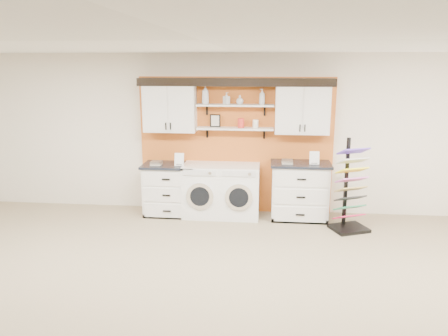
# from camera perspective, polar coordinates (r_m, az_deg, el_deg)

# --- Properties ---
(ceiling) EXTENTS (10.00, 10.00, 0.00)m
(ceiling) POSITION_cam_1_polar(r_m,az_deg,el_deg) (3.69, -3.10, 16.35)
(ceiling) COLOR white
(ceiling) RESTS_ON wall_back
(wall_back) EXTENTS (10.00, 0.00, 10.00)m
(wall_back) POSITION_cam_1_polar(r_m,az_deg,el_deg) (7.76, 1.56, 4.44)
(wall_back) COLOR silver
(wall_back) RESTS_ON floor
(accent_panel) EXTENTS (3.40, 0.07, 2.40)m
(accent_panel) POSITION_cam_1_polar(r_m,az_deg,el_deg) (7.76, 1.54, 2.94)
(accent_panel) COLOR #C96222
(accent_panel) RESTS_ON wall_back
(upper_cabinet_left) EXTENTS (0.90, 0.35, 0.84)m
(upper_cabinet_left) POSITION_cam_1_polar(r_m,az_deg,el_deg) (7.66, -7.07, 7.85)
(upper_cabinet_left) COLOR silver
(upper_cabinet_left) RESTS_ON wall_back
(upper_cabinet_right) EXTENTS (0.90, 0.35, 0.84)m
(upper_cabinet_right) POSITION_cam_1_polar(r_m,az_deg,el_deg) (7.49, 10.20, 7.62)
(upper_cabinet_right) COLOR silver
(upper_cabinet_right) RESTS_ON wall_back
(shelf_lower) EXTENTS (1.32, 0.28, 0.03)m
(shelf_lower) POSITION_cam_1_polar(r_m,az_deg,el_deg) (7.54, 1.46, 5.18)
(shelf_lower) COLOR silver
(shelf_lower) RESTS_ON wall_back
(shelf_upper) EXTENTS (1.32, 0.28, 0.03)m
(shelf_upper) POSITION_cam_1_polar(r_m,az_deg,el_deg) (7.49, 1.48, 8.21)
(shelf_upper) COLOR silver
(shelf_upper) RESTS_ON wall_back
(crown_molding) EXTENTS (3.30, 0.41, 0.13)m
(crown_molding) POSITION_cam_1_polar(r_m,az_deg,el_deg) (7.48, 1.50, 11.25)
(crown_molding) COLOR black
(crown_molding) RESTS_ON wall_back
(picture_frame) EXTENTS (0.18, 0.02, 0.22)m
(picture_frame) POSITION_cam_1_polar(r_m,az_deg,el_deg) (7.60, -1.16, 6.20)
(picture_frame) COLOR black
(picture_frame) RESTS_ON shelf_lower
(canister_red) EXTENTS (0.11, 0.11, 0.16)m
(canister_red) POSITION_cam_1_polar(r_m,az_deg,el_deg) (7.52, 2.23, 5.88)
(canister_red) COLOR red
(canister_red) RESTS_ON shelf_lower
(canister_cream) EXTENTS (0.10, 0.10, 0.14)m
(canister_cream) POSITION_cam_1_polar(r_m,az_deg,el_deg) (7.51, 4.14, 5.77)
(canister_cream) COLOR silver
(canister_cream) RESTS_ON shelf_lower
(base_cabinet_left) EXTENTS (0.93, 0.66, 0.91)m
(base_cabinet_left) POSITION_cam_1_polar(r_m,az_deg,el_deg) (7.78, -7.02, -2.75)
(base_cabinet_left) COLOR silver
(base_cabinet_left) RESTS_ON floor
(base_cabinet_right) EXTENTS (1.01, 0.66, 0.99)m
(base_cabinet_right) POSITION_cam_1_polar(r_m,az_deg,el_deg) (7.60, 9.85, -2.95)
(base_cabinet_right) COLOR silver
(base_cabinet_right) RESTS_ON floor
(washer) EXTENTS (0.66, 0.71, 0.92)m
(washer) POSITION_cam_1_polar(r_m,az_deg,el_deg) (7.67, -2.79, -2.87)
(washer) COLOR white
(washer) RESTS_ON floor
(dryer) EXTENTS (0.66, 0.71, 0.92)m
(dryer) POSITION_cam_1_polar(r_m,az_deg,el_deg) (7.60, 2.12, -3.01)
(dryer) COLOR white
(dryer) RESTS_ON floor
(sample_rack) EXTENTS (0.67, 0.62, 1.48)m
(sample_rack) POSITION_cam_1_polar(r_m,az_deg,el_deg) (7.26, 16.11, -4.11)
(sample_rack) COLOR black
(sample_rack) RESTS_ON floor
(soap_bottle_a) EXTENTS (0.16, 0.16, 0.32)m
(soap_bottle_a) POSITION_cam_1_polar(r_m,az_deg,el_deg) (7.53, -2.45, 9.56)
(soap_bottle_a) COLOR silver
(soap_bottle_a) RESTS_ON shelf_upper
(soap_bottle_b) EXTENTS (0.13, 0.13, 0.20)m
(soap_bottle_b) POSITION_cam_1_polar(r_m,az_deg,el_deg) (7.50, 0.32, 9.09)
(soap_bottle_b) COLOR silver
(soap_bottle_b) RESTS_ON shelf_upper
(soap_bottle_c) EXTENTS (0.16, 0.16, 0.15)m
(soap_bottle_c) POSITION_cam_1_polar(r_m,az_deg,el_deg) (7.48, 2.08, 8.90)
(soap_bottle_c) COLOR silver
(soap_bottle_c) RESTS_ON shelf_upper
(soap_bottle_d) EXTENTS (0.13, 0.13, 0.26)m
(soap_bottle_d) POSITION_cam_1_polar(r_m,az_deg,el_deg) (7.46, 4.99, 9.26)
(soap_bottle_d) COLOR silver
(soap_bottle_d) RESTS_ON shelf_upper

